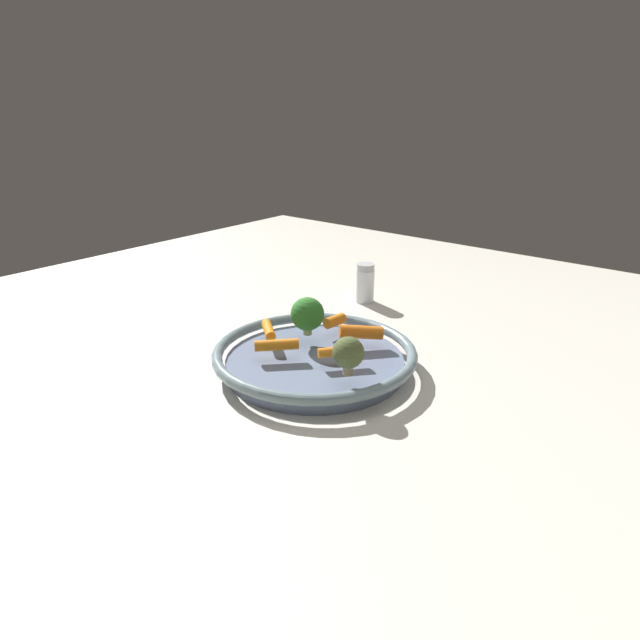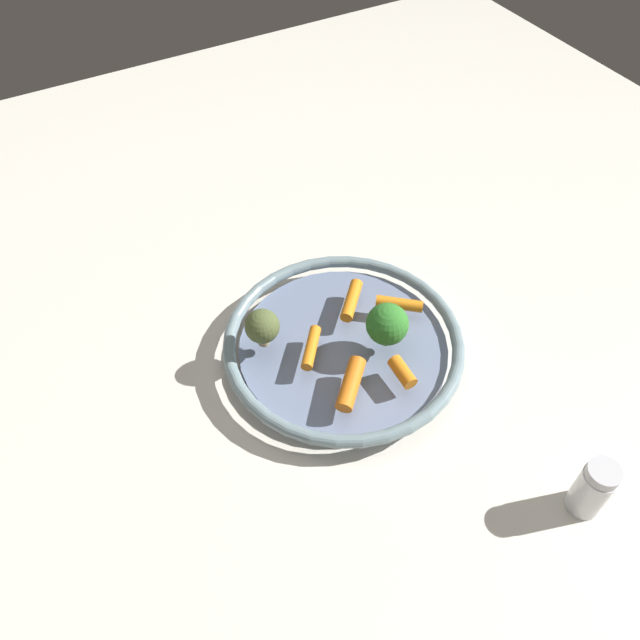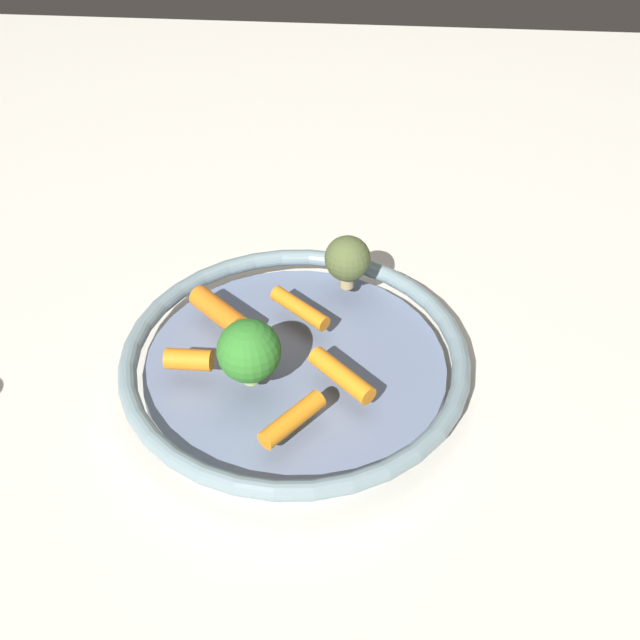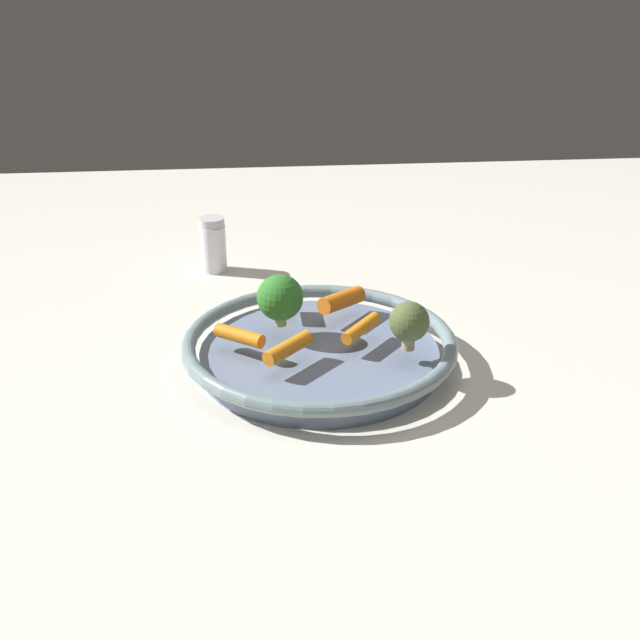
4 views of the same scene
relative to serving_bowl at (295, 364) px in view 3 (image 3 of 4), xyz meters
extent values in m
plane|color=silver|center=(0.00, 0.00, -0.02)|extent=(1.82, 1.82, 0.00)
cylinder|color=slate|center=(0.00, 0.00, -0.01)|extent=(0.28, 0.28, 0.02)
torus|color=gray|center=(0.00, 0.00, 0.01)|extent=(0.32, 0.32, 0.02)
cylinder|color=orange|center=(0.00, 0.05, 0.03)|extent=(0.06, 0.05, 0.02)
cylinder|color=orange|center=(0.04, -0.04, 0.03)|extent=(0.06, 0.06, 0.02)
cylinder|color=orange|center=(0.01, -0.09, 0.03)|extent=(0.05, 0.06, 0.02)
cylinder|color=orange|center=(-0.08, 0.03, 0.03)|extent=(0.07, 0.07, 0.03)
cylinder|color=orange|center=(-0.09, -0.03, 0.03)|extent=(0.04, 0.02, 0.02)
cylinder|color=#95AC66|center=(-0.03, -0.04, 0.02)|extent=(0.01, 0.01, 0.01)
sphere|color=#2F7829|center=(-0.03, -0.04, 0.05)|extent=(0.06, 0.06, 0.06)
cylinder|color=tan|center=(0.04, 0.10, 0.03)|extent=(0.01, 0.01, 0.01)
sphere|color=#4F5D32|center=(0.04, 0.10, 0.05)|extent=(0.05, 0.05, 0.05)
camera|label=1|loc=(0.63, 0.53, 0.38)|focal=32.37mm
camera|label=2|loc=(-0.45, 0.29, 0.67)|focal=35.74mm
camera|label=3|loc=(0.06, -0.52, 0.51)|focal=43.99mm
camera|label=4|loc=(0.88, -0.08, 0.45)|focal=47.78mm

